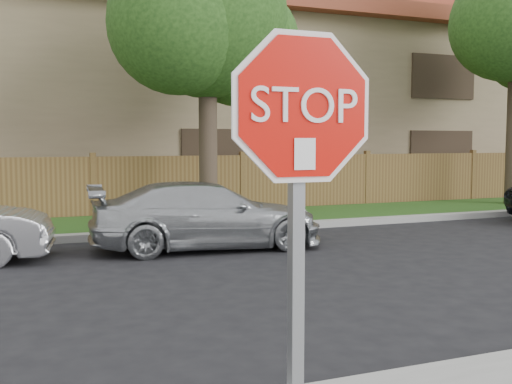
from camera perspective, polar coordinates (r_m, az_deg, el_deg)
name	(u,v)px	position (r m, az deg, el deg)	size (l,w,h in m)	color
far_curb	(113,236)	(12.49, -13.46, -4.08)	(70.00, 0.30, 0.15)	gray
grass_strip	(102,226)	(14.11, -14.42, -3.14)	(70.00, 3.00, 0.12)	#1E4714
fence	(93,188)	(15.61, -15.23, 0.34)	(70.00, 0.12, 1.60)	brown
apartment_building	(72,95)	(21.20, -17.13, 8.83)	(35.20, 9.20, 7.20)	#877554
tree_mid	(210,17)	(14.57, -4.44, 16.28)	(4.80, 3.90, 7.35)	#382B21
stop_sign	(301,175)	(2.88, 4.26, 1.65)	(1.01, 0.13, 2.55)	gray
sedan_right	(207,215)	(11.09, -4.66, -2.23)	(1.74, 4.28, 1.24)	#A9ADB1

